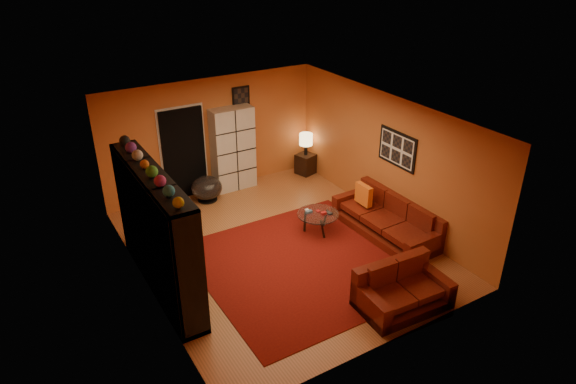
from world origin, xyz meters
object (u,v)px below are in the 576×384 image
tv (160,234)px  side_table (306,164)px  storage_cabinet (233,149)px  sofa (389,220)px  entertainment_unit (157,232)px  table_lamp (306,140)px  loveseat (400,289)px  bowl_chair (207,188)px  coffee_table (318,216)px

tv → side_table: size_ratio=1.75×
storage_cabinet → side_table: (1.84, -0.21, -0.71)m
tv → sofa: tv is taller
entertainment_unit → table_lamp: size_ratio=5.59×
loveseat → tv: bearing=54.4°
table_lamp → sofa: bearing=-92.0°
bowl_chair → tv: bearing=-126.3°
coffee_table → sofa: bearing=-30.9°
entertainment_unit → coffee_table: 3.28m
side_table → tv: bearing=-150.2°
sofa → storage_cabinet: storage_cabinet is taller
storage_cabinet → side_table: storage_cabinet is taller
bowl_chair → side_table: bowl_chair is taller
tv → storage_cabinet: (2.63, 2.77, -0.01)m
coffee_table → table_lamp: size_ratio=1.53×
entertainment_unit → storage_cabinet: size_ratio=1.56×
coffee_table → storage_cabinet: 2.82m
tv → table_lamp: 5.16m
storage_cabinet → bowl_chair: 1.09m
sofa → loveseat: bearing=-128.0°
tv → storage_cabinet: size_ratio=0.46×
tv → coffee_table: (3.15, 0.06, -0.60)m
sofa → coffee_table: size_ratio=2.81×
tv → bowl_chair: tv is taller
loveseat → storage_cabinet: 5.28m
storage_cabinet → tv: bearing=-134.1°
bowl_chair → table_lamp: 2.73m
bowl_chair → table_lamp: size_ratio=1.28×
bowl_chair → table_lamp: (2.66, 0.09, 0.58)m
coffee_table → table_lamp: (1.32, 2.50, 0.51)m
side_table → storage_cabinet: bearing=173.6°
sofa → bowl_chair: (-2.55, 3.13, 0.02)m
sofa → tv: bearing=170.0°
entertainment_unit → sofa: size_ratio=1.30×
sofa → coffee_table: bearing=147.7°
sofa → bowl_chair: size_ratio=3.38×
sofa → loveseat: (-1.33, -1.79, 0.00)m
tv → bowl_chair: (1.81, 2.47, -0.67)m
coffee_table → side_table: size_ratio=1.65×
bowl_chair → coffee_table: bearing=-60.8°
sofa → loveseat: size_ratio=1.56×
entertainment_unit → loveseat: bearing=-38.1°
storage_cabinet → bowl_chair: storage_cabinet is taller
entertainment_unit → side_table: 5.28m
side_table → table_lamp: bearing=0.0°
storage_cabinet → bowl_chair: bearing=-160.4°
storage_cabinet → side_table: size_ratio=3.84×
sofa → storage_cabinet: 3.90m
coffee_table → bowl_chair: bowl_chair is taller
sofa → table_lamp: bearing=86.6°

